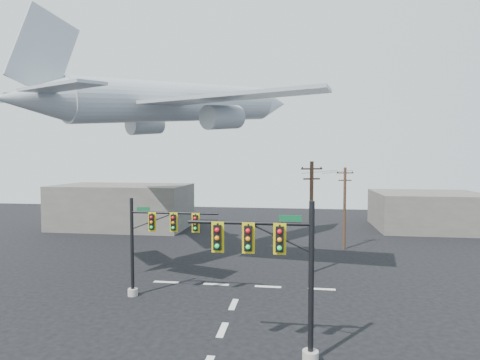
% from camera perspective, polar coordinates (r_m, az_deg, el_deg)
% --- Properties ---
extents(lane_markings, '(14.00, 21.20, 0.01)m').
position_cam_1_polar(lane_markings, '(25.46, -1.92, -19.33)').
color(lane_markings, silver).
rests_on(lane_markings, ground).
extents(signal_mast_near, '(6.33, 0.85, 7.73)m').
position_cam_1_polar(signal_mast_near, '(19.61, 5.70, -12.91)').
color(signal_mast_near, '#9B968D').
rests_on(signal_mast_near, ground).
extents(signal_mast_far, '(6.53, 0.76, 6.95)m').
position_cam_1_polar(signal_mast_far, '(28.85, -12.29, -8.57)').
color(signal_mast_far, '#9B968D').
rests_on(signal_mast_far, ground).
extents(utility_pole_a, '(1.80, 0.83, 9.47)m').
position_cam_1_polar(utility_pole_a, '(34.40, 10.11, -4.91)').
color(utility_pole_a, '#472C1E').
rests_on(utility_pole_a, ground).
extents(utility_pole_b, '(1.76, 0.43, 8.75)m').
position_cam_1_polar(utility_pole_b, '(44.16, 14.65, -3.67)').
color(utility_pole_b, '#472C1E').
rests_on(utility_pole_b, ground).
extents(power_lines, '(5.49, 9.53, 0.03)m').
position_cam_1_polar(power_lines, '(38.95, 12.73, 1.17)').
color(power_lines, black).
extents(airliner, '(26.51, 29.30, 8.44)m').
position_cam_1_polar(airliner, '(38.47, -8.13, 10.78)').
color(airliner, '#A5AAB0').
extents(building_left, '(18.00, 10.00, 6.00)m').
position_cam_1_polar(building_left, '(58.46, -16.35, -3.60)').
color(building_left, '#635E57').
rests_on(building_left, ground).
extents(building_right, '(14.00, 12.00, 5.00)m').
position_cam_1_polar(building_right, '(60.96, 25.16, -3.98)').
color(building_right, '#635E57').
rests_on(building_right, ground).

